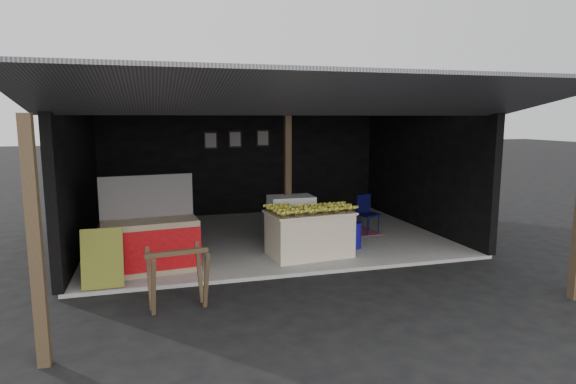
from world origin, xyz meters
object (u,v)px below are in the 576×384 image
object	(u,v)px
sawhorse	(177,273)
water_barrel	(353,236)
banana_table	(309,233)
white_crate	(291,220)
neighbor_stall	(151,243)
plastic_chair	(366,211)

from	to	relation	value
sawhorse	water_barrel	xyz separation A→B (m)	(3.28, 1.97, -0.21)
sawhorse	banana_table	bearing A→B (deg)	28.58
white_crate	neighbor_stall	world-z (taller)	neighbor_stall
neighbor_stall	plastic_chair	xyz separation A→B (m)	(4.36, 1.46, 0.01)
banana_table	sawhorse	xyz separation A→B (m)	(-2.33, -1.70, 0.04)
white_crate	plastic_chair	size ratio (longest dim) A/B	1.17
neighbor_stall	water_barrel	xyz separation A→B (m)	(3.60, 0.40, -0.23)
neighbor_stall	sawhorse	bearing A→B (deg)	-84.74
banana_table	white_crate	bearing A→B (deg)	89.83
plastic_chair	neighbor_stall	bearing A→B (deg)	-179.08
white_crate	water_barrel	xyz separation A→B (m)	(1.02, -0.58, -0.24)
sawhorse	white_crate	bearing A→B (deg)	41.11
neighbor_stall	water_barrel	bearing A→B (deg)	-0.22
neighbor_stall	white_crate	bearing A→B (deg)	14.25
banana_table	sawhorse	bearing A→B (deg)	-149.78
white_crate	plastic_chair	distance (m)	1.84
sawhorse	plastic_chair	bearing A→B (deg)	29.48
banana_table	plastic_chair	world-z (taller)	plastic_chair
white_crate	water_barrel	bearing A→B (deg)	-29.22
neighbor_stall	sawhorse	distance (m)	1.60
banana_table	white_crate	world-z (taller)	white_crate
plastic_chair	water_barrel	bearing A→B (deg)	-143.03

